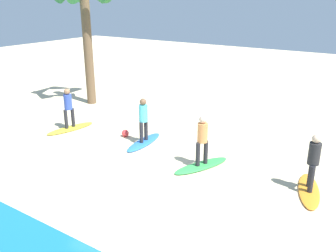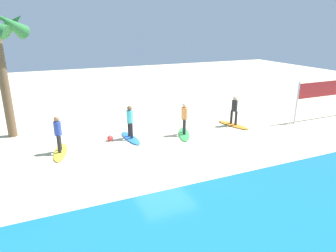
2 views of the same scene
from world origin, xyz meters
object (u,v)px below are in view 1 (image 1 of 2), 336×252
surfboard_yellow (70,128)px  palm_tree (84,0)px  surfboard_orange (309,190)px  surfer_green (202,137)px  surfboard_blue (144,142)px  surfer_yellow (68,105)px  beach_ball (125,133)px  surfer_blue (143,117)px  surfer_orange (314,158)px  surfboard_green (201,166)px

surfboard_yellow → palm_tree: (2.06, -3.33, 4.96)m
surfboard_yellow → palm_tree: palm_tree is taller
surfboard_orange → palm_tree: (11.54, -3.15, 4.96)m
surfer_green → surfboard_blue: size_ratio=0.78×
surfboard_orange → surfer_yellow: (9.47, 0.18, 0.99)m
beach_ball → surfer_blue: bearing=171.9°
surfer_orange → beach_ball: bearing=-3.6°
surfboard_green → beach_ball: bearing=-78.2°
surfer_orange → surfboard_blue: bearing=-2.8°
surfboard_blue → surfer_blue: 0.99m
surfer_blue → surfer_yellow: size_ratio=1.00×
surfer_blue → surfboard_yellow: surfer_blue is taller
surfer_blue → surfboard_orange: bearing=177.2°
surfboard_green → beach_ball: (3.77, -0.71, 0.10)m
surfboard_orange → surfboard_yellow: 9.48m
surfer_yellow → beach_ball: bearing=-165.6°
surfboard_green → beach_ball: beach_ball is taller
surfer_orange → surfer_blue: (6.03, -0.30, 0.00)m
surfboard_green → surfer_blue: (2.75, -0.57, 0.99)m
surfer_orange → palm_tree: palm_tree is taller
surfer_orange → beach_ball: size_ratio=5.85×
surfer_orange → surfer_yellow: size_ratio=1.00×
surfer_yellow → surfboard_blue: bearing=-172.1°
surfboard_green → surfboard_orange: bearing=117.2°
surfboard_orange → surfboard_blue: size_ratio=1.00×
surfer_green → beach_ball: size_ratio=5.85×
surfboard_blue → surfboard_orange: bearing=82.1°
surfboard_blue → palm_tree: size_ratio=0.34×
surfer_green → surfboard_yellow: 6.27m
surfer_blue → surfboard_green: bearing=168.3°
beach_ball → surfboard_yellow: bearing=14.4°
surfboard_yellow → beach_ball: bearing=115.4°
surfer_orange → surfboard_green: 3.44m
surfer_green → surfer_blue: 2.81m
surfboard_orange → surfer_orange: 0.99m
surfboard_green → surfboard_yellow: same height
surfboard_green → surfboard_blue: bearing=-79.2°
surfboard_blue → surfer_blue: (0.00, -0.00, 0.99)m
surfer_orange → surfboard_blue: surfer_orange is taller
surfboard_green → surfboard_yellow: bearing=-68.3°
surfboard_orange → beach_ball: (7.06, -0.45, 0.10)m
surfboard_orange → surfer_orange: size_ratio=1.28×
surfer_orange → surfboard_yellow: bearing=1.1°
surfer_green → surfboard_yellow: bearing=-0.8°
surfer_orange → surfer_yellow: (9.47, 0.18, 0.00)m
surfboard_blue → surfer_yellow: 3.61m
surfer_orange → surfer_blue: same height
surfboard_blue → palm_tree: 7.94m
surfer_green → beach_ball: (3.77, -0.71, -0.90)m
surfer_green → surfer_yellow: size_ratio=1.00×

